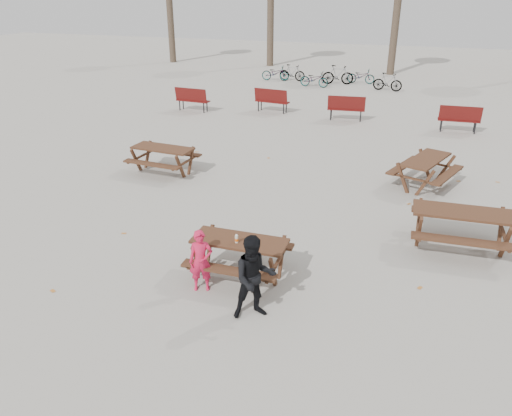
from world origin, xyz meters
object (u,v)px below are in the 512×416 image
(soda_bottle, at_px, (237,239))
(picnic_table_east, at_px, (460,230))
(child, at_px, (201,261))
(main_picnic_table, at_px, (240,248))
(food_tray, at_px, (254,245))
(picnic_table_north, at_px, (164,160))
(adult, at_px, (254,278))
(picnic_table_far, at_px, (425,172))

(soda_bottle, distance_m, picnic_table_east, 4.85)
(picnic_table_east, bearing_deg, child, -147.31)
(main_picnic_table, relative_size, food_tray, 10.00)
(picnic_table_north, bearing_deg, picnic_table_east, -10.26)
(adult, bearing_deg, picnic_table_east, 17.23)
(adult, bearing_deg, food_tray, 79.23)
(child, bearing_deg, main_picnic_table, 30.92)
(adult, bearing_deg, child, 129.04)
(main_picnic_table, height_order, picnic_table_far, picnic_table_far)
(food_tray, distance_m, picnic_table_east, 4.57)
(picnic_table_east, bearing_deg, adult, -135.08)
(soda_bottle, height_order, picnic_table_east, soda_bottle)
(picnic_table_east, bearing_deg, soda_bottle, -149.40)
(food_tray, xyz_separation_m, picnic_table_north, (-4.43, 4.84, -0.40))
(main_picnic_table, bearing_deg, picnic_table_north, 131.11)
(soda_bottle, bearing_deg, food_tray, -4.75)
(picnic_table_far, bearing_deg, soda_bottle, 172.15)
(food_tray, relative_size, soda_bottle, 1.06)
(food_tray, relative_size, picnic_table_east, 0.09)
(soda_bottle, xyz_separation_m, adult, (0.69, -1.01, -0.09))
(soda_bottle, relative_size, picnic_table_north, 0.09)
(adult, distance_m, picnic_table_north, 7.53)
(picnic_table_east, height_order, picnic_table_north, picnic_table_east)
(food_tray, bearing_deg, soda_bottle, 175.25)
(main_picnic_table, height_order, soda_bottle, soda_bottle)
(main_picnic_table, height_order, food_tray, food_tray)
(child, xyz_separation_m, picnic_table_east, (4.57, 3.14, -0.17))
(child, relative_size, picnic_table_far, 0.64)
(child, relative_size, picnic_table_east, 0.60)
(picnic_table_far, bearing_deg, picnic_table_east, -147.02)
(adult, height_order, picnic_table_east, adult)
(main_picnic_table, distance_m, food_tray, 0.42)
(child, bearing_deg, soda_bottle, 26.26)
(soda_bottle, relative_size, child, 0.14)
(child, height_order, adult, adult)
(soda_bottle, height_order, picnic_table_far, soda_bottle)
(soda_bottle, relative_size, picnic_table_east, 0.08)
(picnic_table_east, bearing_deg, main_picnic_table, -150.52)
(main_picnic_table, bearing_deg, food_tray, -23.91)
(main_picnic_table, distance_m, soda_bottle, 0.29)
(food_tray, bearing_deg, picnic_table_east, 35.08)
(main_picnic_table, bearing_deg, picnic_table_east, 31.27)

